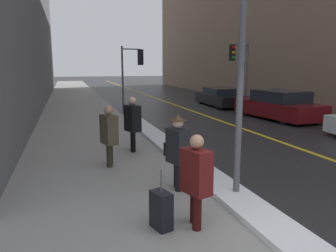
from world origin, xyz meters
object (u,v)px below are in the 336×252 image
traffic_light_far (238,61)px  pedestrian_nearside (177,149)px  pedestrian_trailing (196,177)px  pedestrian_in_glasses (109,133)px  parked_car_black (221,97)px  lamp_post (241,56)px  parked_car_maroon (278,106)px  traffic_light_near (134,64)px  rolling_suitcase (161,210)px  fire_hydrant (173,139)px  pedestrian_with_shoulder_bag (132,121)px

traffic_light_far → pedestrian_nearside: bearing=47.9°
pedestrian_trailing → traffic_light_far: bearing=131.9°
pedestrian_in_glasses → parked_car_black: bearing=125.1°
lamp_post → pedestrian_in_glasses: bearing=127.2°
pedestrian_nearside → pedestrian_in_glasses: (-1.11, 1.99, 0.00)m
lamp_post → traffic_light_far: (6.58, 11.89, 0.12)m
traffic_light_far → pedestrian_nearside: 13.61m
lamp_post → pedestrian_trailing: 2.36m
parked_car_maroon → lamp_post: bearing=135.3°
parked_car_maroon → parked_car_black: 5.56m
pedestrian_trailing → pedestrian_in_glasses: bearing=176.7°
traffic_light_far → pedestrian_nearside: (-7.53, -11.18, -1.92)m
lamp_post → parked_car_maroon: 10.46m
traffic_light_near → lamp_post: bearing=-99.6°
traffic_light_far → parked_car_black: bearing=-89.9°
traffic_light_near → rolling_suitcase: size_ratio=3.78×
pedestrian_nearside → pedestrian_in_glasses: 2.28m
traffic_light_near → fire_hydrant: 10.28m
traffic_light_near → pedestrian_in_glasses: traffic_light_near is taller
pedestrian_in_glasses → pedestrian_nearside: bearing=12.2°
pedestrian_nearside → fire_hydrant: size_ratio=2.23×
parked_car_black → traffic_light_far: bearing=-168.7°
pedestrian_trailing → lamp_post: bearing=109.6°
pedestrian_nearside → parked_car_black: 14.68m
pedestrian_nearside → pedestrian_in_glasses: size_ratio=1.02×
parked_car_black → pedestrian_nearside: bearing=153.2°
traffic_light_near → pedestrian_nearside: bearing=-103.9°
lamp_post → pedestrian_with_shoulder_bag: (-1.22, 3.97, -1.76)m
lamp_post → traffic_light_near: 13.70m
traffic_light_far → traffic_light_near: bearing=-25.4°
rolling_suitcase → traffic_light_far: bearing=130.0°
lamp_post → traffic_light_near: (0.81, 13.68, -0.06)m
traffic_light_near → pedestrian_in_glasses: 11.47m
parked_car_black → fire_hydrant: (-6.41, -9.76, -0.20)m
pedestrian_trailing → pedestrian_with_shoulder_bag: (-0.03, 4.85, 0.08)m
traffic_light_near → pedestrian_trailing: (-2.00, -14.55, -1.77)m
pedestrian_with_shoulder_bag → parked_car_maroon: 8.72m
lamp_post → pedestrian_nearside: bearing=143.1°
pedestrian_nearside → parked_car_maroon: (7.52, 7.17, -0.22)m
pedestrian_with_shoulder_bag → pedestrian_trailing: bearing=-16.5°
pedestrian_nearside → parked_car_black: pedestrian_nearside is taller
traffic_light_far → rolling_suitcase: size_ratio=4.04×
pedestrian_trailing → parked_car_maroon: bearing=121.7°
pedestrian_with_shoulder_bag → traffic_light_near: bearing=151.4°
pedestrian_nearside → traffic_light_near: bearing=155.5°
pedestrian_trailing → parked_car_maroon: size_ratio=0.31×
traffic_light_near → pedestrian_nearside: size_ratio=2.30×
pedestrian_in_glasses → lamp_post: bearing=20.4°
pedestrian_in_glasses → parked_car_black: size_ratio=0.33×
fire_hydrant → pedestrian_nearside: bearing=-106.7°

